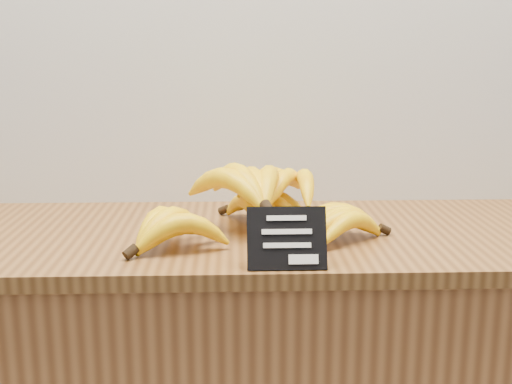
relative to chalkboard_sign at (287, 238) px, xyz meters
name	(u,v)px	position (x,y,z in m)	size (l,w,h in m)	color
counter_top	(255,236)	(-0.05, 0.23, -0.07)	(1.57, 0.54, 0.03)	brown
chalkboard_sign	(287,238)	(0.00, 0.00, 0.00)	(0.13, 0.01, 0.11)	black
banana_pile	(254,203)	(-0.05, 0.21, 0.01)	(0.53, 0.37, 0.13)	yellow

